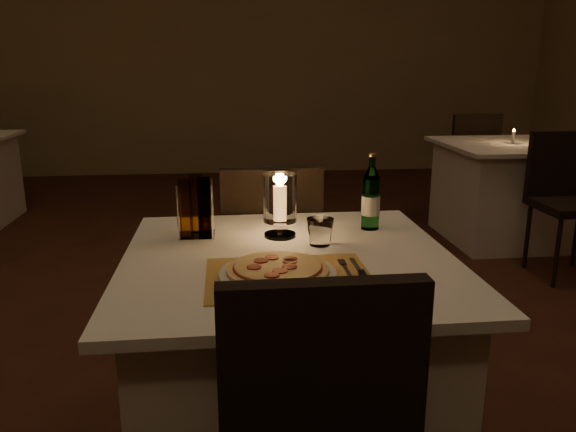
{
  "coord_description": "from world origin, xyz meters",
  "views": [
    {
      "loc": [
        0.04,
        -1.97,
        1.3
      ],
      "look_at": [
        0.22,
        -0.34,
        0.86
      ],
      "focal_mm": 35.0,
      "sensor_mm": 36.0,
      "label": 1
    }
  ],
  "objects": [
    {
      "name": "floor",
      "position": [
        0.0,
        0.0,
        -0.01
      ],
      "size": [
        8.0,
        10.0,
        0.02
      ],
      "primitive_type": "cube",
      "color": "#442115",
      "rests_on": "ground"
    },
    {
      "name": "wall_back",
      "position": [
        0.0,
        5.01,
        1.5
      ],
      "size": [
        8.0,
        0.02,
        3.0
      ],
      "primitive_type": "cube",
      "color": "#967F57",
      "rests_on": "ground"
    },
    {
      "name": "main_table",
      "position": [
        0.22,
        -0.36,
        0.37
      ],
      "size": [
        1.0,
        1.0,
        0.74
      ],
      "color": "silver",
      "rests_on": "ground"
    },
    {
      "name": "chair_far",
      "position": [
        0.22,
        0.35,
        0.55
      ],
      "size": [
        0.42,
        0.42,
        0.9
      ],
      "color": "black",
      "rests_on": "ground"
    },
    {
      "name": "placemat",
      "position": [
        0.2,
        -0.54,
        0.74
      ],
      "size": [
        0.45,
        0.34,
        0.0
      ],
      "primitive_type": "cube",
      "color": "#B0843D",
      "rests_on": "main_table"
    },
    {
      "name": "plate",
      "position": [
        0.17,
        -0.54,
        0.75
      ],
      "size": [
        0.32,
        0.32,
        0.01
      ],
      "primitive_type": "cylinder",
      "color": "white",
      "rests_on": "placemat"
    },
    {
      "name": "pizza",
      "position": [
        0.17,
        -0.54,
        0.77
      ],
      "size": [
        0.28,
        0.28,
        0.02
      ],
      "color": "#D8B77F",
      "rests_on": "plate"
    },
    {
      "name": "fork",
      "position": [
        0.36,
        -0.51,
        0.75
      ],
      "size": [
        0.02,
        0.18,
        0.0
      ],
      "color": "silver",
      "rests_on": "placemat"
    },
    {
      "name": "knife",
      "position": [
        0.4,
        -0.57,
        0.75
      ],
      "size": [
        0.02,
        0.22,
        0.01
      ],
      "color": "black",
      "rests_on": "placemat"
    },
    {
      "name": "tumbler",
      "position": [
        0.33,
        -0.27,
        0.78
      ],
      "size": [
        0.09,
        0.09,
        0.09
      ],
      "primitive_type": null,
      "color": "white",
      "rests_on": "main_table"
    },
    {
      "name": "water_bottle",
      "position": [
        0.54,
        -0.1,
        0.85
      ],
      "size": [
        0.06,
        0.06,
        0.27
      ],
      "color": "#5AA75F",
      "rests_on": "main_table"
    },
    {
      "name": "hurricane_candle",
      "position": [
        0.21,
        -0.16,
        0.87
      ],
      "size": [
        0.11,
        0.11,
        0.21
      ],
      "color": "white",
      "rests_on": "main_table"
    },
    {
      "name": "cruet_caddy",
      "position": [
        -0.07,
        -0.13,
        0.84
      ],
      "size": [
        0.12,
        0.12,
        0.21
      ],
      "color": "white",
      "rests_on": "main_table"
    },
    {
      "name": "neighbor_table_right",
      "position": [
        2.15,
        1.98,
        0.37
      ],
      "size": [
        1.0,
        1.0,
        0.74
      ],
      "color": "silver",
      "rests_on": "ground"
    },
    {
      "name": "neighbor_chair_ra",
      "position": [
        2.15,
        1.26,
        0.55
      ],
      "size": [
        0.42,
        0.42,
        0.9
      ],
      "color": "black",
      "rests_on": "ground"
    },
    {
      "name": "neighbor_chair_rb",
      "position": [
        2.15,
        2.69,
        0.55
      ],
      "size": [
        0.42,
        0.42,
        0.9
      ],
      "color": "black",
      "rests_on": "ground"
    },
    {
      "name": "neighbor_candle_right",
      "position": [
        2.15,
        1.98,
        0.79
      ],
      "size": [
        0.03,
        0.03,
        0.11
      ],
      "color": "white",
      "rests_on": "neighbor_table_right"
    }
  ]
}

